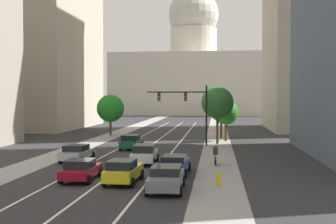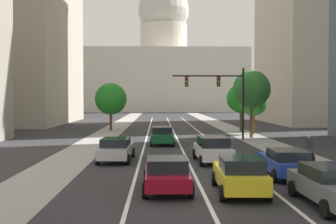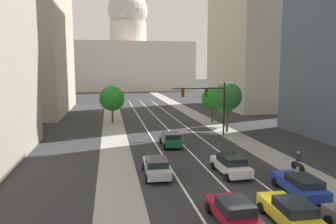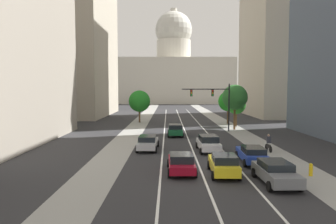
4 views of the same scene
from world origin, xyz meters
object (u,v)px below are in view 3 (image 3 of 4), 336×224
at_px(car_blue, 300,185).
at_px(street_tree_near_right, 225,103).
at_px(traffic_signal_mast, 209,99).
at_px(car_crimson, 233,212).
at_px(street_tree_far_right, 212,98).
at_px(street_tree_near_left, 112,99).
at_px(car_yellow, 290,211).
at_px(street_tree_mid_right, 228,96).
at_px(cyclist, 298,161).
at_px(capitol_building, 128,58).
at_px(car_silver, 156,166).
at_px(car_white, 231,164).
at_px(car_green, 171,139).

xyz_separation_m(car_blue, street_tree_near_right, (4.11, 25.45, 2.83)).
bearing_deg(traffic_signal_mast, car_crimson, -104.21).
height_order(street_tree_far_right, street_tree_near_left, street_tree_near_left).
distance_m(car_yellow, traffic_signal_mast, 23.74).
bearing_deg(car_crimson, street_tree_near_right, -20.31).
xyz_separation_m(car_crimson, street_tree_mid_right, (9.07, 24.65, 4.14)).
distance_m(car_yellow, street_tree_near_left, 36.78).
height_order(car_blue, cyclist, cyclist).
bearing_deg(cyclist, car_crimson, 126.66).
bearing_deg(car_blue, street_tree_mid_right, -6.55).
bearing_deg(street_tree_near_right, car_crimson, -109.55).
xyz_separation_m(street_tree_near_right, street_tree_near_left, (-16.30, 6.32, 0.32)).
bearing_deg(cyclist, traffic_signal_mast, 7.64).
distance_m(capitol_building, car_silver, 109.35).
relative_size(car_white, street_tree_mid_right, 0.68).
bearing_deg(traffic_signal_mast, street_tree_near_left, 134.24).
bearing_deg(car_green, car_silver, 162.62).
relative_size(car_white, car_crimson, 1.03).
bearing_deg(capitol_building, street_tree_near_right, -84.46).
relative_size(car_blue, car_white, 1.03).
xyz_separation_m(capitol_building, car_green, (-1.50, -99.20, -12.25)).
height_order(car_green, traffic_signal_mast, traffic_signal_mast).
height_order(car_yellow, street_tree_far_right, street_tree_far_right).
relative_size(car_green, street_tree_mid_right, 0.66).
xyz_separation_m(street_tree_mid_right, street_tree_near_right, (1.05, 3.85, -1.30)).
bearing_deg(car_yellow, street_tree_far_right, -9.36).
bearing_deg(car_crimson, cyclist, -49.74).
relative_size(car_silver, street_tree_near_right, 0.94).
xyz_separation_m(car_white, car_green, (-3.01, 10.13, -0.02)).
height_order(car_silver, street_tree_near_right, street_tree_near_right).
xyz_separation_m(street_tree_mid_right, street_tree_far_right, (0.51, 7.96, -0.92)).
height_order(car_yellow, cyclist, cyclist).
xyz_separation_m(car_silver, street_tree_near_right, (13.12, 19.73, 2.82)).
distance_m(cyclist, street_tree_near_right, 20.98).
relative_size(cyclist, street_tree_far_right, 0.30).
relative_size(car_white, street_tree_near_right, 0.90).
bearing_deg(street_tree_mid_right, street_tree_near_right, 74.75).
relative_size(car_crimson, street_tree_near_left, 0.76).
relative_size(car_yellow, car_green, 1.01).
xyz_separation_m(car_green, traffic_signal_mast, (5.72, 4.46, 3.93)).
distance_m(car_yellow, car_green, 19.03).
relative_size(car_yellow, street_tree_near_left, 0.77).
relative_size(car_white, car_green, 1.04).
bearing_deg(capitol_building, car_white, -89.21).
relative_size(car_silver, street_tree_near_left, 0.82).
relative_size(car_blue, car_yellow, 1.06).
bearing_deg(car_blue, car_white, 32.71).
bearing_deg(street_tree_near_right, traffic_signal_mast, -126.67).
relative_size(traffic_signal_mast, street_tree_near_right, 1.34).
distance_m(capitol_building, street_tree_mid_right, 93.35).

